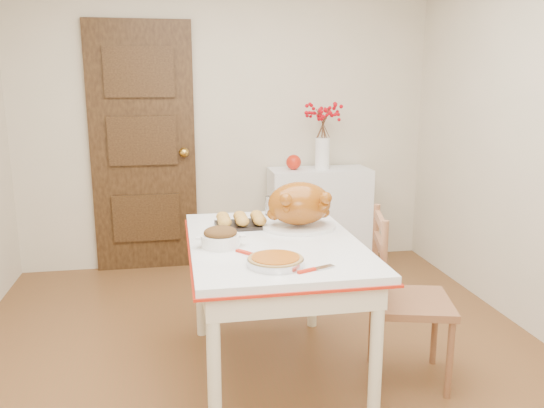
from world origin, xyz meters
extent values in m
cube|color=brown|center=(0.00, 0.00, 0.00)|extent=(3.50, 4.00, 0.00)
cube|color=beige|center=(0.00, 2.00, 1.25)|extent=(3.50, 0.00, 2.50)
cube|color=beige|center=(0.00, -2.00, 1.25)|extent=(3.50, 0.00, 2.50)
cube|color=black|center=(-0.70, 1.97, 1.03)|extent=(0.85, 0.06, 2.06)
cube|color=white|center=(0.76, 1.78, 0.42)|extent=(0.85, 0.38, 0.85)
sphere|color=red|center=(0.54, 1.78, 0.91)|extent=(0.13, 0.13, 0.13)
cylinder|color=#9D4A0E|center=(-0.02, -0.38, 0.80)|extent=(0.27, 0.27, 0.05)
cylinder|color=white|center=(0.12, 0.56, 0.83)|extent=(0.07, 0.07, 0.12)
camera|label=1|loc=(-0.45, -2.66, 1.58)|focal=36.05mm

